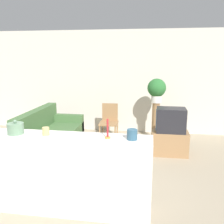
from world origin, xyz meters
name	(u,v)px	position (x,y,z in m)	size (l,w,h in m)	color
ground_plane	(66,194)	(0.00, 0.00, 0.00)	(14.00, 14.00, 0.00)	tan
wall_back	(106,82)	(0.00, 3.43, 1.35)	(9.00, 0.06, 2.70)	beige
couch	(50,138)	(-0.89, 1.60, 0.31)	(0.89, 1.83, 0.91)	#476B3D
tv_stand	(170,143)	(1.62, 1.86, 0.25)	(0.74, 0.44, 0.49)	#9E754C
television	(171,120)	(1.62, 1.86, 0.74)	(0.59, 0.42, 0.49)	#232328
wooden_chair	(109,120)	(0.20, 2.72, 0.47)	(0.44, 0.44, 0.87)	#9E754C
plant_stand	(155,121)	(1.33, 2.78, 0.47)	(0.18, 0.18, 0.93)	#9E754C
potted_plant	(157,89)	(1.33, 2.78, 1.26)	(0.44, 0.44, 0.58)	white
foreground_counter	(56,173)	(0.00, -0.34, 0.51)	(2.49, 0.44, 1.02)	white
decorative_bowl	(16,128)	(-0.52, -0.34, 1.09)	(0.21, 0.21, 0.19)	gray
candle_jar	(46,131)	(-0.11, -0.34, 1.07)	(0.09, 0.09, 0.10)	tan
candlestick	(108,132)	(0.69, -0.34, 1.10)	(0.07, 0.07, 0.24)	#B7933D
coffee_tin	(132,134)	(0.99, -0.34, 1.08)	(0.13, 0.13, 0.13)	#335B75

